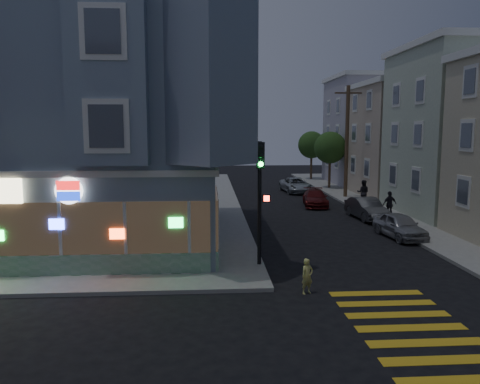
{
  "coord_description": "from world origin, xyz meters",
  "views": [
    {
      "loc": [
        0.77,
        -13.59,
        5.63
      ],
      "look_at": [
        2.13,
        6.84,
        2.9
      ],
      "focal_mm": 35.0,
      "sensor_mm": 36.0,
      "label": 1
    }
  ],
  "objects": [
    {
      "name": "row_house_d",
      "position": [
        19.5,
        34.0,
        5.4
      ],
      "size": [
        12.0,
        8.6,
        10.5
      ],
      "primitive_type": "cube",
      "color": "#9A94A3",
      "rests_on": "sidewalk_ne"
    },
    {
      "name": "parked_car_a",
      "position": [
        10.7,
        9.76,
        0.65
      ],
      "size": [
        1.92,
        3.94,
        1.3
      ],
      "primitive_type": "imported",
      "rotation": [
        0.0,
        0.0,
        0.1
      ],
      "color": "#9A9BA1",
      "rests_on": "ground"
    },
    {
      "name": "pedestrian_b",
      "position": [
        12.11,
        14.78,
        0.97
      ],
      "size": [
        1.03,
        0.62,
        1.64
      ],
      "primitive_type": "imported",
      "rotation": [
        0.0,
        0.0,
        3.39
      ],
      "color": "black",
      "rests_on": "sidewalk_ne"
    },
    {
      "name": "ground",
      "position": [
        0.0,
        0.0,
        0.0
      ],
      "size": [
        120.0,
        120.0,
        0.0
      ],
      "primitive_type": "plane",
      "color": "black",
      "rests_on": "ground"
    },
    {
      "name": "street_tree_near",
      "position": [
        12.2,
        30.0,
        3.94
      ],
      "size": [
        3.0,
        3.0,
        5.3
      ],
      "color": "#4C3826",
      "rests_on": "sidewalk_ne"
    },
    {
      "name": "parked_car_b",
      "position": [
        10.7,
        14.96,
        0.67
      ],
      "size": [
        1.77,
        4.19,
        1.35
      ],
      "primitive_type": "imported",
      "rotation": [
        0.0,
        0.0,
        0.09
      ],
      "color": "#393B3E",
      "rests_on": "ground"
    },
    {
      "name": "traffic_signal",
      "position": [
        2.82,
        4.87,
        3.55
      ],
      "size": [
        0.58,
        0.56,
        5.02
      ],
      "rotation": [
        0.0,
        0.0,
        -0.05
      ],
      "color": "black",
      "rests_on": "sidewalk_nw"
    },
    {
      "name": "parked_car_c",
      "position": [
        8.6,
        20.16,
        0.6
      ],
      "size": [
        2.21,
        4.32,
        1.2
      ],
      "primitive_type": "imported",
      "rotation": [
        0.0,
        0.0,
        -0.13
      ],
      "color": "#5A1414",
      "rests_on": "ground"
    },
    {
      "name": "sidewalk_nw",
      "position": [
        -13.5,
        23.0,
        0.07
      ],
      "size": [
        33.0,
        42.0,
        0.15
      ],
      "primitive_type": "cube",
      "color": "gray",
      "rests_on": "ground"
    },
    {
      "name": "sidewalk_ne",
      "position": [
        23.0,
        23.0,
        0.07
      ],
      "size": [
        24.0,
        42.0,
        0.15
      ],
      "primitive_type": "cube",
      "color": "gray",
      "rests_on": "ground"
    },
    {
      "name": "pedestrian_a",
      "position": [
        12.04,
        19.68,
        1.06
      ],
      "size": [
        1.07,
        0.96,
        1.82
      ],
      "primitive_type": "imported",
      "rotation": [
        0.0,
        0.0,
        2.78
      ],
      "color": "black",
      "rests_on": "sidewalk_ne"
    },
    {
      "name": "street_tree_far",
      "position": [
        12.2,
        38.0,
        3.94
      ],
      "size": [
        3.0,
        3.0,
        5.3
      ],
      "color": "#4C3826",
      "rests_on": "sidewalk_ne"
    },
    {
      "name": "running_child",
      "position": [
        4.12,
        1.8,
        0.62
      ],
      "size": [
        0.53,
        0.45,
        1.24
      ],
      "primitive_type": "imported",
      "rotation": [
        0.0,
        0.0,
        0.42
      ],
      "color": "#D6D66D",
      "rests_on": "ground"
    },
    {
      "name": "row_house_c",
      "position": [
        19.5,
        25.0,
        4.65
      ],
      "size": [
        12.0,
        8.6,
        9.0
      ],
      "primitive_type": "cube",
      "color": "tan",
      "rests_on": "sidewalk_ne"
    },
    {
      "name": "parked_car_d",
      "position": [
        8.6,
        27.79,
        0.66
      ],
      "size": [
        2.61,
        4.94,
        1.32
      ],
      "primitive_type": "imported",
      "rotation": [
        0.0,
        0.0,
        0.09
      ],
      "color": "#A5ADB0",
      "rests_on": "ground"
    },
    {
      "name": "corner_building",
      "position": [
        -6.0,
        10.98,
        5.82
      ],
      "size": [
        14.6,
        14.6,
        11.4
      ],
      "color": "slate",
      "rests_on": "sidewalk_nw"
    },
    {
      "name": "utility_pole",
      "position": [
        12.0,
        24.0,
        4.8
      ],
      "size": [
        2.2,
        0.3,
        9.0
      ],
      "color": "#4C3826",
      "rests_on": "sidewalk_ne"
    },
    {
      "name": "fire_hydrant",
      "position": [
        11.3,
        10.88,
        0.57
      ],
      "size": [
        0.46,
        0.27,
        0.8
      ],
      "color": "white",
      "rests_on": "sidewalk_ne"
    }
  ]
}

